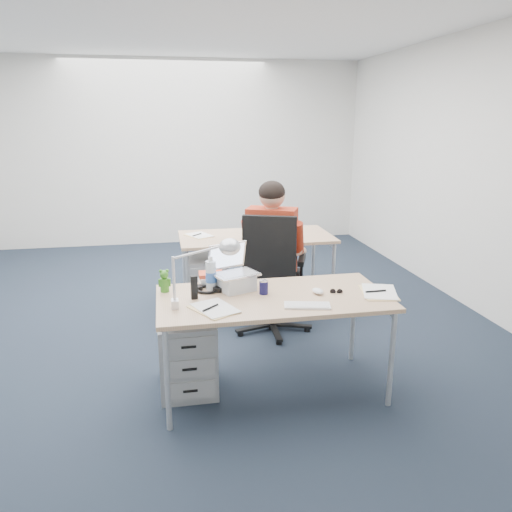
# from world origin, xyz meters

# --- Properties ---
(floor) EXTENTS (7.00, 7.00, 0.00)m
(floor) POSITION_xyz_m (0.00, 0.00, 0.00)
(floor) COLOR black
(floor) RESTS_ON ground
(room) EXTENTS (6.02, 7.02, 2.80)m
(room) POSITION_xyz_m (0.00, 0.00, 1.71)
(room) COLOR silver
(room) RESTS_ON ground
(desk_near) EXTENTS (1.60, 0.80, 0.73)m
(desk_near) POSITION_xyz_m (0.59, -1.22, 0.68)
(desk_near) COLOR tan
(desk_near) RESTS_ON ground
(desk_far) EXTENTS (1.60, 0.80, 0.73)m
(desk_far) POSITION_xyz_m (0.83, 0.64, 0.68)
(desk_far) COLOR tan
(desk_far) RESTS_ON ground
(office_chair) EXTENTS (0.92, 0.92, 1.14)m
(office_chair) POSITION_xyz_m (0.82, -0.19, 0.32)
(office_chair) COLOR black
(office_chair) RESTS_ON ground
(seated_person) EXTENTS (0.66, 0.85, 1.39)m
(seated_person) POSITION_xyz_m (0.89, -0.01, 0.69)
(seated_person) COLOR #A22C17
(seated_person) RESTS_ON ground
(drawer_pedestal_near) EXTENTS (0.40, 0.50, 0.55)m
(drawer_pedestal_near) POSITION_xyz_m (-0.01, -1.07, 0.28)
(drawer_pedestal_near) COLOR #939698
(drawer_pedestal_near) RESTS_ON ground
(drawer_pedestal_far) EXTENTS (0.40, 0.50, 0.55)m
(drawer_pedestal_far) POSITION_xyz_m (0.29, 0.52, 0.28)
(drawer_pedestal_far) COLOR #939698
(drawer_pedestal_far) RESTS_ON ground
(silver_laptop) EXTENTS (0.37, 0.34, 0.32)m
(silver_laptop) POSITION_xyz_m (0.36, -1.04, 0.89)
(silver_laptop) COLOR silver
(silver_laptop) RESTS_ON desk_near
(wireless_keyboard) EXTENTS (0.32, 0.19, 0.02)m
(wireless_keyboard) POSITION_xyz_m (0.77, -1.45, 0.74)
(wireless_keyboard) COLOR white
(wireless_keyboard) RESTS_ON desk_near
(computer_mouse) EXTENTS (0.09, 0.12, 0.04)m
(computer_mouse) POSITION_xyz_m (0.92, -1.23, 0.75)
(computer_mouse) COLOR white
(computer_mouse) RESTS_ON desk_near
(headphones) EXTENTS (0.27, 0.24, 0.04)m
(headphones) POSITION_xyz_m (0.16, -1.02, 0.75)
(headphones) COLOR black
(headphones) RESTS_ON desk_near
(can_koozie) EXTENTS (0.06, 0.06, 0.10)m
(can_koozie) POSITION_xyz_m (0.54, -1.16, 0.78)
(can_koozie) COLOR #171644
(can_koozie) RESTS_ON desk_near
(water_bottle) EXTENTS (0.10, 0.10, 0.25)m
(water_bottle) POSITION_xyz_m (0.19, -1.00, 0.85)
(water_bottle) COLOR silver
(water_bottle) RESTS_ON desk_near
(bear_figurine) EXTENTS (0.11, 0.10, 0.17)m
(bear_figurine) POSITION_xyz_m (-0.14, -0.98, 0.81)
(bear_figurine) COLOR #25741E
(bear_figurine) RESTS_ON desk_near
(book_stack) EXTENTS (0.21, 0.16, 0.09)m
(book_stack) POSITION_xyz_m (0.20, -0.87, 0.77)
(book_stack) COLOR silver
(book_stack) RESTS_ON desk_near
(cordless_phone) EXTENTS (0.05, 0.03, 0.17)m
(cordless_phone) POSITION_xyz_m (0.05, -1.17, 0.81)
(cordless_phone) COLOR black
(cordless_phone) RESTS_ON desk_near
(papers_left) EXTENTS (0.33, 0.37, 0.01)m
(papers_left) POSITION_xyz_m (0.16, -1.40, 0.74)
(papers_left) COLOR #E8C886
(papers_left) RESTS_ON desk_near
(papers_right) EXTENTS (0.31, 0.38, 0.01)m
(papers_right) POSITION_xyz_m (1.34, -1.30, 0.74)
(papers_right) COLOR #E8C886
(papers_right) RESTS_ON desk_near
(sunglasses) EXTENTS (0.10, 0.06, 0.02)m
(sunglasses) POSITION_xyz_m (1.05, -1.24, 0.74)
(sunglasses) COLOR black
(sunglasses) RESTS_ON desk_near
(desk_lamp) EXTENTS (0.43, 0.20, 0.47)m
(desk_lamp) POSITION_xyz_m (0.06, -1.32, 0.96)
(desk_lamp) COLOR silver
(desk_lamp) RESTS_ON desk_near
(dark_laptop) EXTENTS (0.34, 0.33, 0.22)m
(dark_laptop) POSITION_xyz_m (0.81, 0.47, 0.84)
(dark_laptop) COLOR black
(dark_laptop) RESTS_ON desk_far
(far_cup) EXTENTS (0.08, 0.08, 0.09)m
(far_cup) POSITION_xyz_m (1.17, 0.79, 0.77)
(far_cup) COLOR white
(far_cup) RESTS_ON desk_far
(far_papers) EXTENTS (0.31, 0.34, 0.01)m
(far_papers) POSITION_xyz_m (0.23, 0.73, 0.73)
(far_papers) COLOR white
(far_papers) RESTS_ON desk_far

